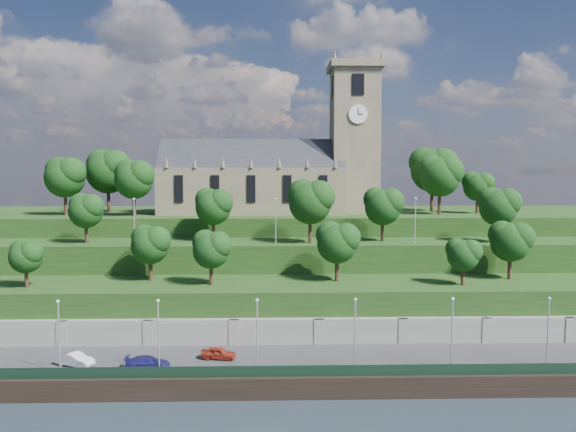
{
  "coord_description": "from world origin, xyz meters",
  "views": [
    {
      "loc": [
        -0.32,
        -53.5,
        22.37
      ],
      "look_at": [
        1.86,
        30.0,
        15.71
      ],
      "focal_mm": 35.0,
      "sensor_mm": 36.0,
      "label": 1
    }
  ],
  "objects_px": {
    "church": "(280,170)",
    "car_left": "(219,353)",
    "car_middle": "(75,359)",
    "car_right": "(148,363)"
  },
  "relations": [
    {
      "from": "church",
      "to": "car_right",
      "type": "xyz_separation_m",
      "value": [
        -14.14,
        -42.62,
        -19.86
      ]
    },
    {
      "from": "car_left",
      "to": "car_right",
      "type": "bearing_deg",
      "value": 121.51
    },
    {
      "from": "car_middle",
      "to": "car_left",
      "type": "bearing_deg",
      "value": -59.55
    },
    {
      "from": "car_middle",
      "to": "car_right",
      "type": "relative_size",
      "value": 0.93
    },
    {
      "from": "church",
      "to": "car_right",
      "type": "distance_m",
      "value": 49.09
    },
    {
      "from": "church",
      "to": "car_left",
      "type": "distance_m",
      "value": 44.96
    },
    {
      "from": "car_middle",
      "to": "car_right",
      "type": "height_order",
      "value": "car_middle"
    },
    {
      "from": "car_left",
      "to": "car_middle",
      "type": "distance_m",
      "value": 14.97
    },
    {
      "from": "church",
      "to": "car_right",
      "type": "bearing_deg",
      "value": -108.35
    },
    {
      "from": "church",
      "to": "car_left",
      "type": "relative_size",
      "value": 10.06
    }
  ]
}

